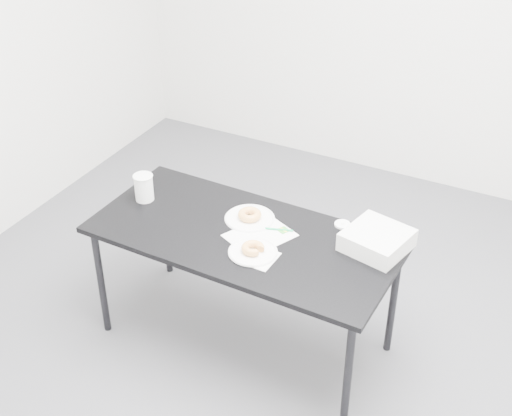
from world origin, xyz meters
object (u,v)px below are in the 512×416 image
at_px(donut_near, 253,248).
at_px(plate_far, 250,218).
at_px(plate_near, 253,252).
at_px(coffee_cup, 144,187).
at_px(scorecard, 260,235).
at_px(pen, 279,229).
at_px(table, 244,243).
at_px(bakery_box, 377,240).
at_px(donut_far, 250,215).

height_order(donut_near, plate_far, donut_near).
relative_size(plate_near, coffee_cup, 1.60).
bearing_deg(scorecard, pen, 76.20).
relative_size(table, donut_near, 13.97).
distance_m(scorecard, bakery_box, 0.55).
bearing_deg(plate_far, coffee_cup, -171.35).
bearing_deg(plate_far, bakery_box, 4.97).
distance_m(plate_far, coffee_cup, 0.58).
height_order(donut_far, bakery_box, bakery_box).
xyz_separation_m(plate_near, donut_far, (-0.14, 0.24, 0.02)).
bearing_deg(donut_near, plate_near, 180.00).
bearing_deg(table, coffee_cup, 177.56).
distance_m(donut_near, bakery_box, 0.58).
bearing_deg(pen, donut_far, 153.24).
distance_m(plate_near, donut_far, 0.28).
relative_size(plate_far, bakery_box, 0.91).
bearing_deg(plate_near, plate_far, 120.65).
xyz_separation_m(table, plate_near, (0.11, -0.11, 0.06)).
bearing_deg(bakery_box, scorecard, -150.62).
relative_size(donut_near, plate_far, 0.43).
distance_m(table, pen, 0.18).
height_order(donut_far, coffee_cup, coffee_cup).
relative_size(scorecard, plate_near, 1.30).
xyz_separation_m(table, pen, (0.14, 0.10, 0.06)).
height_order(plate_far, bakery_box, bakery_box).
distance_m(pen, donut_near, 0.22).
distance_m(pen, plate_far, 0.17).
xyz_separation_m(pen, bakery_box, (0.47, 0.08, 0.04)).
bearing_deg(pen, coffee_cup, 166.41).
bearing_deg(plate_far, donut_near, -59.35).
relative_size(table, bakery_box, 5.52).
bearing_deg(donut_near, bakery_box, 31.12).
xyz_separation_m(scorecard, bakery_box, (0.53, 0.16, 0.04)).
distance_m(scorecard, donut_near, 0.15).
xyz_separation_m(table, donut_near, (0.11, -0.11, 0.08)).
bearing_deg(table, bakery_box, 18.70).
xyz_separation_m(scorecard, plate_far, (-0.11, 0.10, 0.00)).
bearing_deg(scorecard, coffee_cup, -156.78).
distance_m(plate_far, donut_far, 0.02).
xyz_separation_m(donut_near, plate_far, (-0.14, 0.24, -0.02)).
relative_size(pen, donut_near, 1.28).
bearing_deg(coffee_cup, donut_far, 8.65).
xyz_separation_m(plate_near, donut_near, (0.00, 0.00, 0.02)).
xyz_separation_m(scorecard, pen, (0.06, 0.08, 0.01)).
bearing_deg(plate_near, donut_near, 0.00).
relative_size(donut_far, bakery_box, 0.43).
height_order(pen, plate_far, pen).
bearing_deg(donut_far, table, -74.36).
xyz_separation_m(donut_near, coffee_cup, (-0.71, 0.16, 0.04)).
xyz_separation_m(donut_far, coffee_cup, (-0.57, -0.09, 0.05)).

